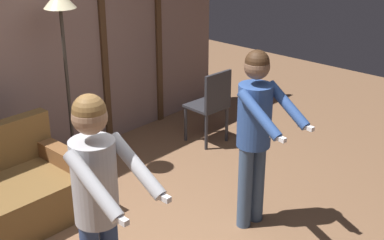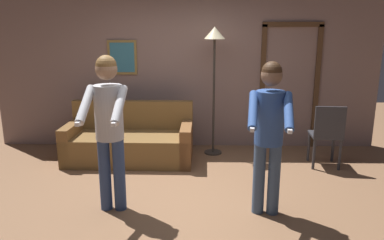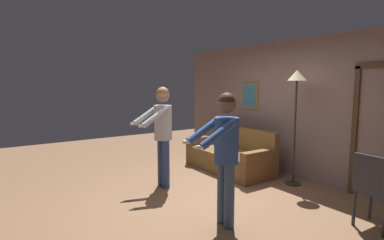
{
  "view_description": "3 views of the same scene",
  "coord_description": "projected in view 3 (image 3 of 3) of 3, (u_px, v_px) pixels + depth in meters",
  "views": [
    {
      "loc": [
        -2.57,
        -2.76,
        2.83
      ],
      "look_at": [
        0.19,
        -0.27,
        1.27
      ],
      "focal_mm": 50.0,
      "sensor_mm": 36.0,
      "label": 1
    },
    {
      "loc": [
        0.23,
        -4.1,
        2.0
      ],
      "look_at": [
        0.15,
        -0.25,
        1.04
      ],
      "focal_mm": 35.0,
      "sensor_mm": 36.0,
      "label": 2
    },
    {
      "loc": [
        3.69,
        -2.68,
        1.76
      ],
      "look_at": [
        -0.02,
        -0.15,
        1.22
      ],
      "focal_mm": 28.0,
      "sensor_mm": 36.0,
      "label": 3
    }
  ],
  "objects": [
    {
      "name": "couch",
      "position": [
        230.0,
        157.0,
        6.14
      ],
      "size": [
        1.91,
        0.88,
        0.87
      ],
      "color": "brown",
      "rests_on": "ground_plane"
    },
    {
      "name": "dining_chair_distant",
      "position": [
        375.0,
        187.0,
        3.6
      ],
      "size": [
        0.45,
        0.45,
        0.93
      ],
      "color": "#2D2D33",
      "rests_on": "ground_plane"
    },
    {
      "name": "ground_plane",
      "position": [
        200.0,
        196.0,
        4.74
      ],
      "size": [
        12.0,
        12.0,
        0.0
      ],
      "primitive_type": "plane",
      "color": "brown"
    },
    {
      "name": "person_standing_right",
      "position": [
        225.0,
        147.0,
        3.65
      ],
      "size": [
        0.5,
        0.67,
        1.66
      ],
      "color": "#3D5373",
      "rests_on": "ground_plane"
    },
    {
      "name": "torchiere_lamp",
      "position": [
        296.0,
        91.0,
        5.12
      ],
      "size": [
        0.32,
        0.32,
        2.0
      ],
      "color": "#332D28",
      "rests_on": "ground_plane"
    },
    {
      "name": "person_standing_left",
      "position": [
        162.0,
        127.0,
        5.06
      ],
      "size": [
        0.44,
        0.67,
        1.72
      ],
      "color": "navy",
      "rests_on": "ground_plane"
    },
    {
      "name": "back_wall_assembly",
      "position": [
        291.0,
        108.0,
        5.77
      ],
      "size": [
        6.4,
        0.1,
        2.6
      ],
      "color": "gray",
      "rests_on": "ground_plane"
    }
  ]
}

